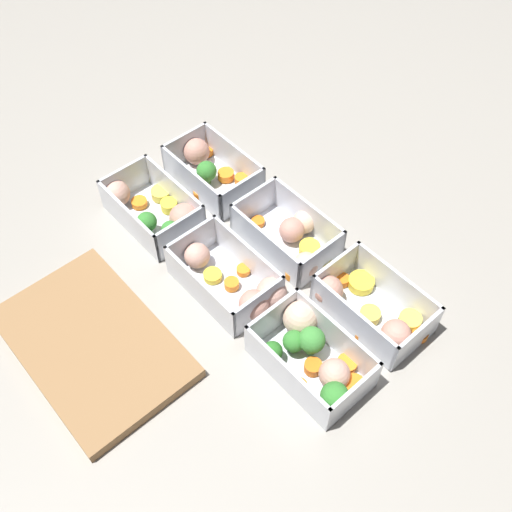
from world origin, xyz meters
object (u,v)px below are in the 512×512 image
Objects in this scene: container_far_right at (154,210)px; container_near_right at (210,169)px; container_near_left at (369,308)px; container_near_center at (294,238)px; container_far_center at (235,282)px; container_far_left at (312,354)px.

container_near_right is at bearing -83.27° from container_far_right.
container_near_center is at bearing -3.33° from container_near_left.
container_far_right is (0.19, 0.13, 0.00)m from container_near_center.
container_near_right is at bearing 0.63° from container_near_center.
container_near_left is at bearing -144.41° from container_far_center.
container_near_center is 0.21m from container_far_left.
container_far_left is at bearing -179.05° from container_far_right.
container_near_left and container_far_right have the same top height.
container_near_left is 1.04× the size of container_near_right.
container_near_right is at bearing -30.02° from container_far_center.
container_far_left is at bearing 161.88° from container_near_right.
container_far_left is 0.97× the size of container_far_right.
container_near_left is 1.07× the size of container_near_center.
container_near_center is at bearing -145.84° from container_far_right.
container_far_center is 1.01× the size of container_far_right.
container_far_left is 0.36m from container_far_right.
container_near_left is 0.17m from container_near_center.
container_far_left is at bearing -179.79° from container_far_center.
container_near_right and container_far_left have the same top height.
container_near_right is (0.37, -0.01, 0.00)m from container_near_left.
container_far_left is at bearing 143.16° from container_near_center.
container_far_right is (0.20, 0.01, 0.00)m from container_far_center.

